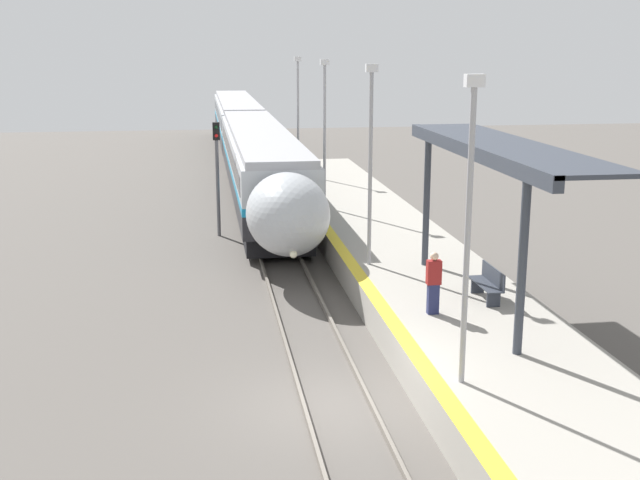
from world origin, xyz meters
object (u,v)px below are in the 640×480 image
at_px(lamppost_near, 469,215).
at_px(lamppost_far, 325,125).
at_px(person_waiting, 434,282).
at_px(lamppost_farthest, 298,109).
at_px(platform_bench, 489,283).
at_px(lamppost_mid, 370,154).
at_px(train, 247,140).
at_px(railway_signal, 217,168).

relative_size(lamppost_near, lamppost_far, 1.00).
distance_m(person_waiting, lamppost_farthest, 23.34).
bearing_deg(platform_bench, lamppost_far, 100.45).
relative_size(platform_bench, lamppost_mid, 0.27).
distance_m(train, lamppost_mid, 24.02).
xyz_separation_m(platform_bench, lamppost_near, (-2.42, -5.12, 2.98)).
bearing_deg(platform_bench, railway_signal, 118.84).
bearing_deg(railway_signal, train, 82.23).
bearing_deg(railway_signal, person_waiting, -69.24).
relative_size(train, lamppost_far, 7.90).
bearing_deg(railway_signal, lamppost_far, 8.33).
bearing_deg(lamppost_near, train, 94.11).
xyz_separation_m(lamppost_near, lamppost_mid, (0.00, 9.13, 0.00)).
distance_m(lamppost_mid, lamppost_farthest, 18.26).
distance_m(platform_bench, railway_signal, 14.33).
relative_size(railway_signal, lamppost_far, 0.75).
xyz_separation_m(railway_signal, lamppost_farthest, (4.45, 9.78, 1.57)).
distance_m(train, lamppost_near, 33.09).
bearing_deg(lamppost_farthest, railway_signal, -114.48).
distance_m(lamppost_far, lamppost_farthest, 9.13).
height_order(lamppost_mid, lamppost_farthest, same).
bearing_deg(lamppost_mid, lamppost_farthest, 90.00).
bearing_deg(lamppost_far, lamppost_farthest, 90.00).
height_order(person_waiting, lamppost_near, lamppost_near).
relative_size(platform_bench, lamppost_near, 0.27).
bearing_deg(lamppost_farthest, lamppost_far, -90.00).
bearing_deg(platform_bench, lamppost_mid, 121.14).
relative_size(train, lamppost_farthest, 7.90).
bearing_deg(lamppost_mid, lamppost_far, 90.00).
xyz_separation_m(lamppost_far, lamppost_farthest, (0.00, 9.13, 0.00)).
height_order(person_waiting, lamppost_mid, lamppost_mid).
distance_m(platform_bench, lamppost_near, 6.40).
bearing_deg(lamppost_far, platform_bench, -79.55).
bearing_deg(lamppost_far, railway_signal, -171.67).
bearing_deg(railway_signal, platform_bench, -61.16).
bearing_deg(person_waiting, lamppost_mid, 97.24).
distance_m(railway_signal, lamppost_far, 4.77).
xyz_separation_m(train, lamppost_farthest, (2.36, -5.54, 2.20)).
bearing_deg(lamppost_near, platform_bench, 64.66).
bearing_deg(lamppost_farthest, person_waiting, -88.46).
relative_size(railway_signal, lamppost_mid, 0.75).
xyz_separation_m(person_waiting, lamppost_farthest, (-0.62, 23.18, 2.63)).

